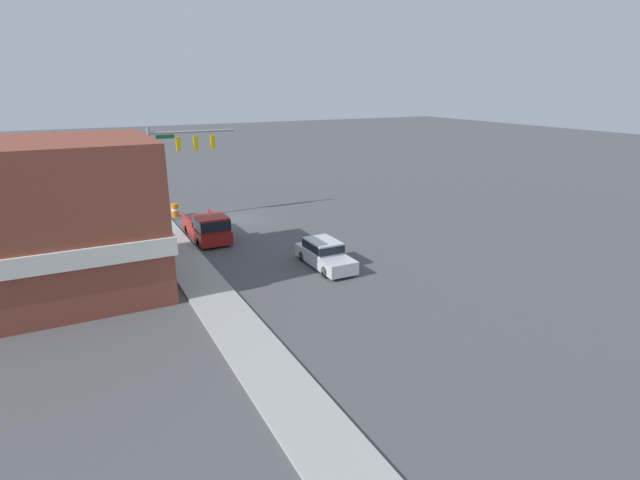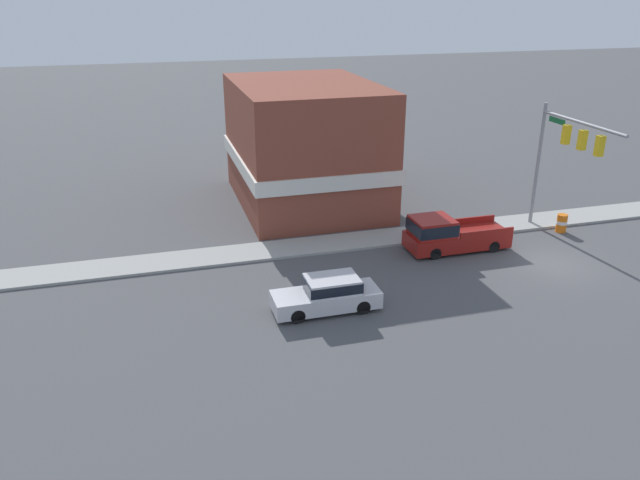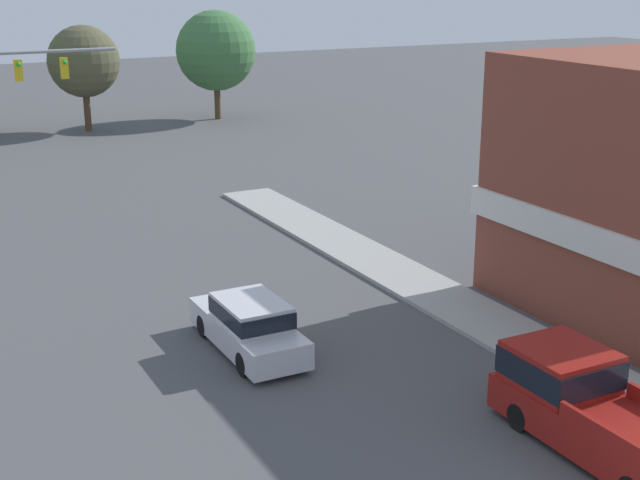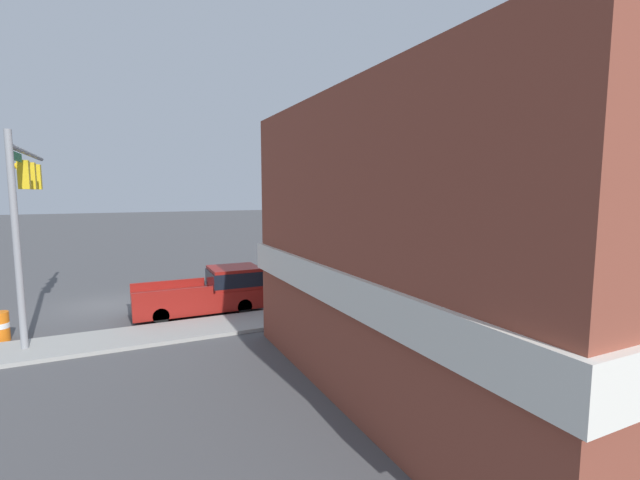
{
  "view_description": "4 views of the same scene",
  "coord_description": "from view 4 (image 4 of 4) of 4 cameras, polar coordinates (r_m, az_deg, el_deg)",
  "views": [
    {
      "loc": [
        11.56,
        37.55,
        10.43
      ],
      "look_at": [
        0.69,
        16.49,
        3.0
      ],
      "focal_mm": 28.0,
      "sensor_mm": 36.0,
      "label": 1
    },
    {
      "loc": [
        -25.27,
        19.96,
        13.59
      ],
      "look_at": [
        0.47,
        12.6,
        2.6
      ],
      "focal_mm": 35.0,
      "sensor_mm": 36.0,
      "label": 2
    },
    {
      "loc": [
        -10.54,
        -8.7,
        10.34
      ],
      "look_at": [
        1.35,
        13.97,
        2.57
      ],
      "focal_mm": 50.0,
      "sensor_mm": 36.0,
      "label": 3
    },
    {
      "loc": [
        22.38,
        0.8,
        5.39
      ],
      "look_at": [
        -1.5,
        12.13,
        2.4
      ],
      "focal_mm": 24.0,
      "sensor_mm": 36.0,
      "label": 4
    }
  ],
  "objects": [
    {
      "name": "car_lead",
      "position": [
        27.12,
        1.25,
        -3.24
      ],
      "size": [
        1.76,
        4.82,
        1.59
      ],
      "color": "black",
      "rests_on": "ground"
    },
    {
      "name": "church_steeple",
      "position": [
        60.29,
        17.46,
        6.81
      ],
      "size": [
        2.91,
        2.91,
        11.61
      ],
      "color": "white",
      "rests_on": "ground"
    },
    {
      "name": "pickup_truck_parked",
      "position": [
        20.0,
        -14.04,
        -6.53
      ],
      "size": [
        2.12,
        5.64,
        1.96
      ],
      "color": "black",
      "rests_on": "ground"
    },
    {
      "name": "construction_barrel",
      "position": [
        19.53,
        -36.89,
        -9.21
      ],
      "size": [
        0.62,
        0.62,
        1.08
      ],
      "color": "orange",
      "rests_on": "ground"
    },
    {
      "name": "sidewalk_curb",
      "position": [
        17.53,
        -27.33,
        -11.95
      ],
      "size": [
        2.4,
        60.0,
        0.14
      ],
      "color": "#9E9E99",
      "rests_on": "ground"
    },
    {
      "name": "corner_brick_building",
      "position": [
        12.86,
        19.95,
        -0.83
      ],
      "size": [
        12.36,
        8.98,
        7.88
      ],
      "color": "brown",
      "rests_on": "ground"
    },
    {
      "name": "far_signal_assembly",
      "position": [
        45.28,
        29.78,
        5.18
      ],
      "size": [
        8.07,
        0.49,
        6.93
      ],
      "color": "gray",
      "rests_on": "ground"
    },
    {
      "name": "near_signal_assembly",
      "position": [
        19.28,
        -34.64,
        5.36
      ],
      "size": [
        6.73,
        0.49,
        7.37
      ],
      "color": "gray",
      "rests_on": "ground"
    },
    {
      "name": "ground_plane",
      "position": [
        23.03,
        -26.87,
        -7.78
      ],
      "size": [
        200.0,
        200.0,
        0.0
      ],
      "primitive_type": "plane",
      "color": "#4C4C4F"
    },
    {
      "name": "backdrop_tree_left_far",
      "position": [
        61.6,
        31.07,
        6.05
      ],
      "size": [
        6.27,
        6.27,
        9.08
      ],
      "color": "#4C3823",
      "rests_on": "ground"
    }
  ]
}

